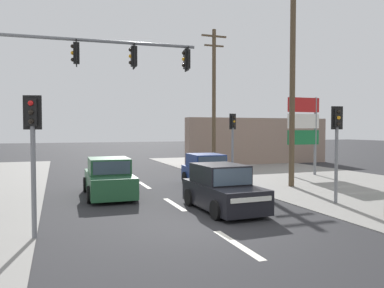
{
  "coord_description": "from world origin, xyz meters",
  "views": [
    {
      "loc": [
        -3.99,
        -9.87,
        2.73
      ],
      "look_at": [
        1.04,
        4.0,
        2.14
      ],
      "focal_mm": 35.0,
      "sensor_mm": 36.0,
      "label": 1
    }
  ],
  "objects_px": {
    "shopping_plaza_sign": "(303,125)",
    "pedestal_signal_far_median": "(233,135)",
    "pedestal_signal_right_kerb": "(337,138)",
    "utility_pole_midground_right": "(293,66)",
    "sedan_receding_far": "(109,179)",
    "hatchback_crossing_left": "(222,189)",
    "utility_pole_background_right": "(214,96)",
    "pedestal_signal_left_kerb": "(33,142)",
    "hatchback_oncoming_mid": "(207,171)",
    "traffic_signal_mast": "(66,80)"
  },
  "relations": [
    {
      "from": "traffic_signal_mast",
      "to": "sedan_receding_far",
      "type": "height_order",
      "value": "traffic_signal_mast"
    },
    {
      "from": "hatchback_crossing_left",
      "to": "sedan_receding_far",
      "type": "height_order",
      "value": "sedan_receding_far"
    },
    {
      "from": "pedestal_signal_far_median",
      "to": "sedan_receding_far",
      "type": "relative_size",
      "value": 0.83
    },
    {
      "from": "utility_pole_background_right",
      "to": "sedan_receding_far",
      "type": "height_order",
      "value": "utility_pole_background_right"
    },
    {
      "from": "traffic_signal_mast",
      "to": "hatchback_crossing_left",
      "type": "height_order",
      "value": "traffic_signal_mast"
    },
    {
      "from": "utility_pole_midground_right",
      "to": "sedan_receding_far",
      "type": "bearing_deg",
      "value": 176.91
    },
    {
      "from": "pedestal_signal_right_kerb",
      "to": "pedestal_signal_far_median",
      "type": "xyz_separation_m",
      "value": [
        -0.72,
        7.08,
        0.0
      ]
    },
    {
      "from": "utility_pole_background_right",
      "to": "pedestal_signal_right_kerb",
      "type": "bearing_deg",
      "value": -92.72
    },
    {
      "from": "pedestal_signal_far_median",
      "to": "hatchback_crossing_left",
      "type": "height_order",
      "value": "pedestal_signal_far_median"
    },
    {
      "from": "traffic_signal_mast",
      "to": "hatchback_oncoming_mid",
      "type": "xyz_separation_m",
      "value": [
        6.44,
        3.45,
        -3.65
      ]
    },
    {
      "from": "utility_pole_background_right",
      "to": "pedestal_signal_left_kerb",
      "type": "xyz_separation_m",
      "value": [
        -10.74,
        -13.7,
        -2.58
      ]
    },
    {
      "from": "pedestal_signal_left_kerb",
      "to": "sedan_receding_far",
      "type": "bearing_deg",
      "value": 65.04
    },
    {
      "from": "utility_pole_midground_right",
      "to": "hatchback_crossing_left",
      "type": "relative_size",
      "value": 2.97
    },
    {
      "from": "utility_pole_midground_right",
      "to": "hatchback_crossing_left",
      "type": "height_order",
      "value": "utility_pole_midground_right"
    },
    {
      "from": "pedestal_signal_far_median",
      "to": "hatchback_crossing_left",
      "type": "xyz_separation_m",
      "value": [
        -3.62,
        -6.6,
        -1.71
      ]
    },
    {
      "from": "hatchback_crossing_left",
      "to": "utility_pole_background_right",
      "type": "bearing_deg",
      "value": 67.98
    },
    {
      "from": "utility_pole_background_right",
      "to": "sedan_receding_far",
      "type": "xyz_separation_m",
      "value": [
        -8.2,
        -8.24,
        -4.3
      ]
    },
    {
      "from": "shopping_plaza_sign",
      "to": "sedan_receding_far",
      "type": "distance_m",
      "value": 12.19
    },
    {
      "from": "utility_pole_background_right",
      "to": "hatchback_oncoming_mid",
      "type": "distance_m",
      "value": 9.01
    },
    {
      "from": "utility_pole_midground_right",
      "to": "pedestal_signal_left_kerb",
      "type": "relative_size",
      "value": 3.07
    },
    {
      "from": "utility_pole_background_right",
      "to": "shopping_plaza_sign",
      "type": "relative_size",
      "value": 2.07
    },
    {
      "from": "hatchback_crossing_left",
      "to": "hatchback_oncoming_mid",
      "type": "height_order",
      "value": "same"
    },
    {
      "from": "pedestal_signal_far_median",
      "to": "shopping_plaza_sign",
      "type": "xyz_separation_m",
      "value": [
        4.73,
        0.31,
        0.57
      ]
    },
    {
      "from": "sedan_receding_far",
      "to": "hatchback_oncoming_mid",
      "type": "relative_size",
      "value": 1.15
    },
    {
      "from": "pedestal_signal_right_kerb",
      "to": "pedestal_signal_far_median",
      "type": "height_order",
      "value": "same"
    },
    {
      "from": "pedestal_signal_left_kerb",
      "to": "pedestal_signal_far_median",
      "type": "height_order",
      "value": "same"
    },
    {
      "from": "pedestal_signal_far_median",
      "to": "utility_pole_background_right",
      "type": "bearing_deg",
      "value": 76.78
    },
    {
      "from": "pedestal_signal_right_kerb",
      "to": "pedestal_signal_left_kerb",
      "type": "xyz_separation_m",
      "value": [
        -10.14,
        -0.99,
        0.0
      ]
    },
    {
      "from": "pedestal_signal_far_median",
      "to": "shopping_plaza_sign",
      "type": "height_order",
      "value": "shopping_plaza_sign"
    },
    {
      "from": "pedestal_signal_far_median",
      "to": "hatchback_crossing_left",
      "type": "bearing_deg",
      "value": -118.77
    },
    {
      "from": "utility_pole_midground_right",
      "to": "hatchback_oncoming_mid",
      "type": "distance_m",
      "value": 6.41
    },
    {
      "from": "hatchback_crossing_left",
      "to": "pedestal_signal_left_kerb",
      "type": "bearing_deg",
      "value": -165.75
    },
    {
      "from": "traffic_signal_mast",
      "to": "hatchback_oncoming_mid",
      "type": "height_order",
      "value": "traffic_signal_mast"
    },
    {
      "from": "utility_pole_midground_right",
      "to": "utility_pole_background_right",
      "type": "distance_m",
      "value": 8.73
    },
    {
      "from": "hatchback_crossing_left",
      "to": "pedestal_signal_right_kerb",
      "type": "bearing_deg",
      "value": -6.32
    },
    {
      "from": "shopping_plaza_sign",
      "to": "pedestal_signal_far_median",
      "type": "bearing_deg",
      "value": -176.25
    },
    {
      "from": "utility_pole_background_right",
      "to": "pedestal_signal_left_kerb",
      "type": "height_order",
      "value": "utility_pole_background_right"
    },
    {
      "from": "utility_pole_midground_right",
      "to": "sedan_receding_far",
      "type": "relative_size",
      "value": 2.56
    },
    {
      "from": "shopping_plaza_sign",
      "to": "hatchback_oncoming_mid",
      "type": "relative_size",
      "value": 1.24
    },
    {
      "from": "utility_pole_background_right",
      "to": "hatchback_oncoming_mid",
      "type": "xyz_separation_m",
      "value": [
        -3.43,
        -7.14,
        -4.3
      ]
    },
    {
      "from": "traffic_signal_mast",
      "to": "hatchback_oncoming_mid",
      "type": "distance_m",
      "value": 8.17
    },
    {
      "from": "utility_pole_background_right",
      "to": "pedestal_signal_left_kerb",
      "type": "relative_size",
      "value": 2.68
    },
    {
      "from": "hatchback_crossing_left",
      "to": "hatchback_oncoming_mid",
      "type": "bearing_deg",
      "value": 73.37
    },
    {
      "from": "pedestal_signal_far_median",
      "to": "pedestal_signal_right_kerb",
      "type": "bearing_deg",
      "value": -84.21
    },
    {
      "from": "utility_pole_midground_right",
      "to": "pedestal_signal_far_median",
      "type": "relative_size",
      "value": 3.07
    },
    {
      "from": "sedan_receding_far",
      "to": "utility_pole_background_right",
      "type": "bearing_deg",
      "value": 45.13
    },
    {
      "from": "shopping_plaza_sign",
      "to": "hatchback_oncoming_mid",
      "type": "height_order",
      "value": "shopping_plaza_sign"
    },
    {
      "from": "utility_pole_background_right",
      "to": "pedestal_signal_far_median",
      "type": "height_order",
      "value": "utility_pole_background_right"
    },
    {
      "from": "hatchback_oncoming_mid",
      "to": "traffic_signal_mast",
      "type": "bearing_deg",
      "value": -151.81
    },
    {
      "from": "utility_pole_midground_right",
      "to": "pedestal_signal_left_kerb",
      "type": "xyz_separation_m",
      "value": [
        -11.01,
        -5.0,
        -3.29
      ]
    }
  ]
}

